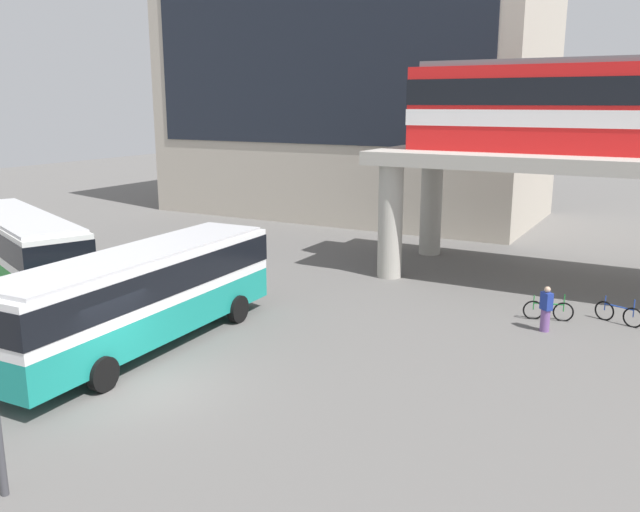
{
  "coord_description": "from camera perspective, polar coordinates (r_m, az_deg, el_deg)",
  "views": [
    {
      "loc": [
        12.48,
        -12.57,
        7.8
      ],
      "look_at": [
        0.83,
        8.44,
        2.2
      ],
      "focal_mm": 37.19,
      "sensor_mm": 36.0,
      "label": 1
    }
  ],
  "objects": [
    {
      "name": "ground_plane",
      "position": [
        26.94,
        0.07,
        -3.7
      ],
      "size": [
        120.0,
        120.0,
        0.0
      ],
      "primitive_type": "plane",
      "color": "#605E5B"
    },
    {
      "name": "bus_main",
      "position": [
        21.88,
        -15.07,
        -2.74
      ],
      "size": [
        3.03,
        11.12,
        3.22
      ],
      "color": "teal",
      "rests_on": "ground_plane"
    },
    {
      "name": "bicycle_blue",
      "position": [
        26.24,
        24.29,
        -4.55
      ],
      "size": [
        1.69,
        0.69,
        1.04
      ],
      "color": "black",
      "rests_on": "ground_plane"
    },
    {
      "name": "station_building",
      "position": [
        47.81,
        2.85,
        15.34
      ],
      "size": [
        25.75,
        12.47,
        19.32
      ],
      "color": "#B2A899",
      "rests_on": "ground_plane"
    },
    {
      "name": "pedestrian_waiting_near_stop",
      "position": [
        24.31,
        18.86,
        -4.45
      ],
      "size": [
        0.47,
        0.46,
        1.61
      ],
      "color": "#724C8C",
      "rests_on": "ground_plane"
    },
    {
      "name": "bus_secondary",
      "position": [
        30.62,
        -24.39,
        1.0
      ],
      "size": [
        11.16,
        6.63,
        3.22
      ],
      "color": "#268C33",
      "rests_on": "ground_plane"
    },
    {
      "name": "bicycle_green",
      "position": [
        25.67,
        19.04,
        -4.47
      ],
      "size": [
        1.73,
        0.57,
        1.04
      ],
      "color": "black",
      "rests_on": "ground_plane"
    }
  ]
}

